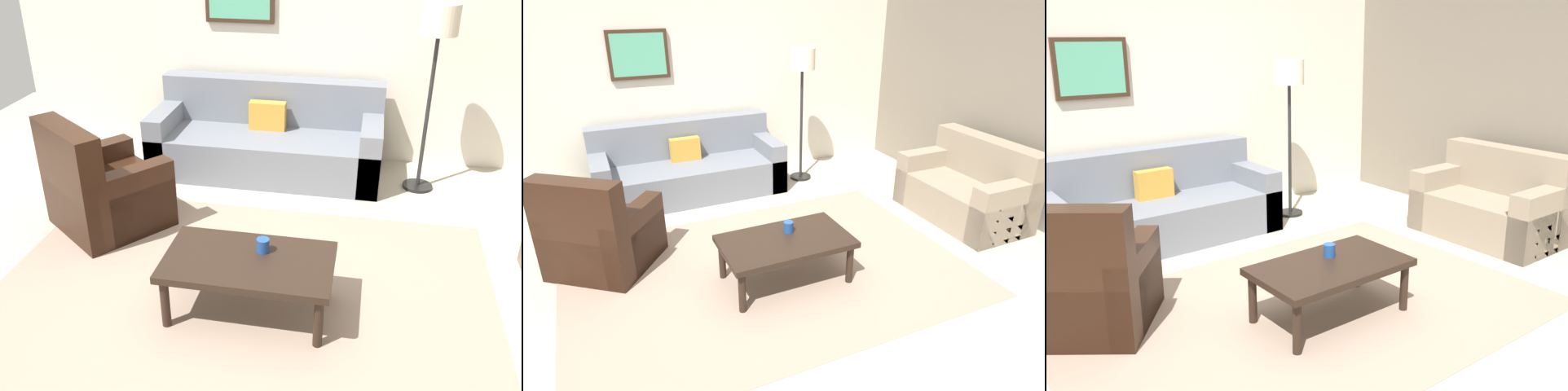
% 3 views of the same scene
% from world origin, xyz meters
% --- Properties ---
extents(ground_plane, '(8.00, 8.00, 0.00)m').
position_xyz_m(ground_plane, '(0.00, 0.00, 0.00)').
color(ground_plane, '#B2A893').
extents(rear_partition, '(6.00, 0.12, 2.80)m').
position_xyz_m(rear_partition, '(0.00, 2.60, 1.40)').
color(rear_partition, silver).
rests_on(rear_partition, ground_plane).
extents(area_rug, '(3.51, 2.44, 0.01)m').
position_xyz_m(area_rug, '(0.00, 0.00, 0.00)').
color(area_rug, gray).
rests_on(area_rug, ground_plane).
extents(couch_main, '(2.24, 0.90, 0.88)m').
position_xyz_m(couch_main, '(-0.21, 2.10, 0.30)').
color(couch_main, slate).
rests_on(couch_main, ground_plane).
extents(armchair_leather, '(1.12, 1.12, 0.95)m').
position_xyz_m(armchair_leather, '(-1.35, 0.66, 0.31)').
color(armchair_leather, black).
rests_on(armchair_leather, ground_plane).
extents(coffee_table, '(1.10, 0.64, 0.41)m').
position_xyz_m(coffee_table, '(0.09, -0.19, 0.36)').
color(coffee_table, black).
rests_on(coffee_table, ground_plane).
extents(cup, '(0.09, 0.09, 0.10)m').
position_xyz_m(cup, '(0.17, -0.09, 0.46)').
color(cup, '#1E478C').
rests_on(cup, coffee_table).
extents(lamp_standing, '(0.32, 0.32, 1.71)m').
position_xyz_m(lamp_standing, '(1.29, 1.93, 1.41)').
color(lamp_standing, black).
rests_on(lamp_standing, ground_plane).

